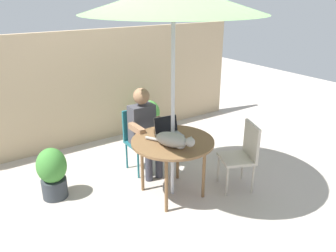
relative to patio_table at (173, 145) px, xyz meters
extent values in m
plane|color=#ADA399|center=(0.00, 0.00, -0.68)|extent=(14.00, 14.00, 0.00)
cube|color=tan|center=(0.00, 2.10, 0.25)|extent=(5.29, 0.08, 1.85)
cylinder|color=brown|center=(0.00, 0.00, 0.05)|extent=(1.00, 1.00, 0.03)
cylinder|color=brown|center=(0.27, 0.27, -0.32)|extent=(0.04, 0.04, 0.71)
cylinder|color=brown|center=(-0.27, 0.27, -0.32)|extent=(0.04, 0.04, 0.71)
cylinder|color=brown|center=(-0.27, -0.27, -0.32)|extent=(0.04, 0.04, 0.71)
cylinder|color=brown|center=(0.27, -0.27, -0.32)|extent=(0.04, 0.04, 0.71)
cylinder|color=#B7B7BC|center=(0.00, 0.00, 0.48)|extent=(0.04, 0.04, 2.31)
cube|color=#1E606B|center=(0.00, 0.74, -0.26)|extent=(0.40, 0.40, 0.04)
cube|color=#1E606B|center=(0.00, 0.92, -0.02)|extent=(0.40, 0.04, 0.44)
cylinder|color=#1E606B|center=(0.17, 0.91, -0.48)|extent=(0.03, 0.03, 0.40)
cylinder|color=#1E606B|center=(-0.17, 0.91, -0.48)|extent=(0.03, 0.03, 0.40)
cylinder|color=#1E606B|center=(-0.17, 0.57, -0.48)|extent=(0.03, 0.03, 0.40)
cylinder|color=#1E606B|center=(0.17, 0.57, -0.48)|extent=(0.03, 0.03, 0.40)
cube|color=#B2A899|center=(0.76, -0.33, -0.26)|extent=(0.53, 0.53, 0.04)
cube|color=#B2A899|center=(0.93, -0.40, -0.02)|extent=(0.19, 0.38, 0.44)
cylinder|color=#B2A899|center=(0.85, -0.55, -0.48)|extent=(0.03, 0.03, 0.40)
cylinder|color=#B2A899|center=(0.98, -0.24, -0.48)|extent=(0.03, 0.03, 0.40)
cylinder|color=#B2A899|center=(0.67, -0.10, -0.48)|extent=(0.03, 0.03, 0.40)
cylinder|color=#B2A899|center=(0.54, -0.42, -0.48)|extent=(0.03, 0.03, 0.40)
cube|color=#3F3F47|center=(0.00, 0.74, 0.03)|extent=(0.34, 0.20, 0.54)
sphere|color=#936B4C|center=(0.00, 0.73, 0.43)|extent=(0.22, 0.22, 0.22)
cube|color=#383842|center=(-0.08, 0.59, -0.19)|extent=(0.12, 0.30, 0.12)
cylinder|color=#383842|center=(-0.08, 0.44, -0.46)|extent=(0.10, 0.10, 0.44)
cube|color=#383842|center=(0.08, 0.59, -0.19)|extent=(0.12, 0.30, 0.12)
cylinder|color=#383842|center=(0.08, 0.44, -0.46)|extent=(0.10, 0.10, 0.44)
cube|color=#936B4C|center=(-0.20, 0.52, 0.08)|extent=(0.08, 0.32, 0.08)
cube|color=#936B4C|center=(0.20, 0.52, 0.08)|extent=(0.08, 0.32, 0.08)
cube|color=gray|center=(0.04, 0.13, 0.07)|extent=(0.33, 0.26, 0.02)
cube|color=black|center=(0.06, 0.23, 0.18)|extent=(0.31, 0.10, 0.20)
cube|color=gray|center=(0.06, 0.24, 0.18)|extent=(0.30, 0.09, 0.20)
ellipsoid|color=gray|center=(-0.11, -0.14, 0.15)|extent=(0.35, 0.44, 0.17)
sphere|color=gray|center=(0.00, -0.34, 0.17)|extent=(0.11, 0.11, 0.11)
ellipsoid|color=white|center=(-0.06, -0.23, 0.11)|extent=(0.16, 0.16, 0.09)
cylinder|color=gray|center=(-0.21, 0.13, 0.09)|extent=(0.11, 0.18, 0.04)
cone|color=gray|center=(-0.03, -0.35, 0.22)|extent=(0.04, 0.04, 0.03)
cone|color=gray|center=(0.02, -0.33, 0.22)|extent=(0.04, 0.04, 0.03)
cylinder|color=#33383D|center=(0.70, 1.71, -0.55)|extent=(0.27, 0.27, 0.26)
ellipsoid|color=#3D7F33|center=(0.70, 1.71, -0.23)|extent=(0.35, 0.35, 0.43)
cylinder|color=#33383D|center=(-1.25, 0.76, -0.55)|extent=(0.31, 0.31, 0.25)
ellipsoid|color=#3D7F33|center=(-1.25, 0.76, -0.24)|extent=(0.36, 0.36, 0.45)
camera|label=1|loc=(-2.08, -2.99, 1.72)|focal=35.86mm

